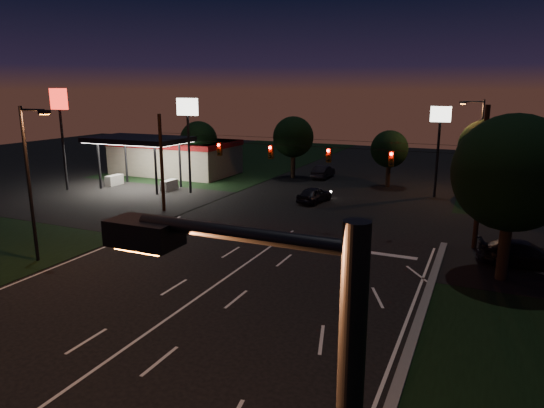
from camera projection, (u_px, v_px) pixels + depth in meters
The scene contains 21 objects.
ground at pixel (181, 309), 22.34m from camera, with size 140.00×140.00×0.00m, color black.
cross_street_left at pixel (99, 200), 44.51m from camera, with size 20.00×16.00×0.02m, color black.
center_line at pixel (83, 378), 17.01m from camera, with size 0.14×40.00×0.01m, color silver.
stop_bar at pixel (322, 246), 31.36m from camera, with size 12.00×0.50×0.01m, color silver.
utility_pole_right at pixel (474, 248), 30.89m from camera, with size 0.30×0.30×9.00m, color black.
utility_pole_left at pixel (164, 211), 40.44m from camera, with size 0.28×0.28×8.00m, color black.
signal_span at pixel (299, 153), 34.37m from camera, with size 24.00×0.40×1.56m.
gas_station at pixel (173, 154), 57.48m from camera, with size 14.20×16.10×5.25m.
pole_sign_left_near at pixel (188, 121), 45.85m from camera, with size 2.20×0.30×9.10m.
pole_sign_left_far at pixel (60, 114), 46.92m from camera, with size 2.00×0.30×10.00m.
pole_sign_right at pixel (439, 130), 44.37m from camera, with size 1.80×0.30×8.40m.
street_light_left at pixel (31, 174), 27.38m from camera, with size 2.20×0.35×9.00m.
street_light_right_far at pixel (477, 141), 45.09m from camera, with size 2.20×0.35×9.00m.
tree_right_near at pixel (513, 174), 24.68m from camera, with size 6.00×6.00×8.76m.
tree_far_a at pixel (199, 140), 55.26m from camera, with size 4.20×4.20×6.42m.
tree_far_b at pixel (294, 137), 54.77m from camera, with size 4.60×4.60×6.98m.
tree_far_c at pixel (390, 149), 49.65m from camera, with size 3.80×3.80×5.86m.
tree_far_d at pixel (486, 147), 44.10m from camera, with size 4.80×4.80×7.30m.
car_oncoming_a at pixel (314, 195), 43.38m from camera, with size 1.69×4.19×1.43m, color black.
car_oncoming_b at pixel (323, 172), 55.40m from camera, with size 1.52×4.36×1.44m, color black.
car_cross at pixel (524, 254), 27.71m from camera, with size 2.02×4.97×1.44m, color black.
Camera 1 is at (12.26, -17.11, 9.86)m, focal length 32.00 mm.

